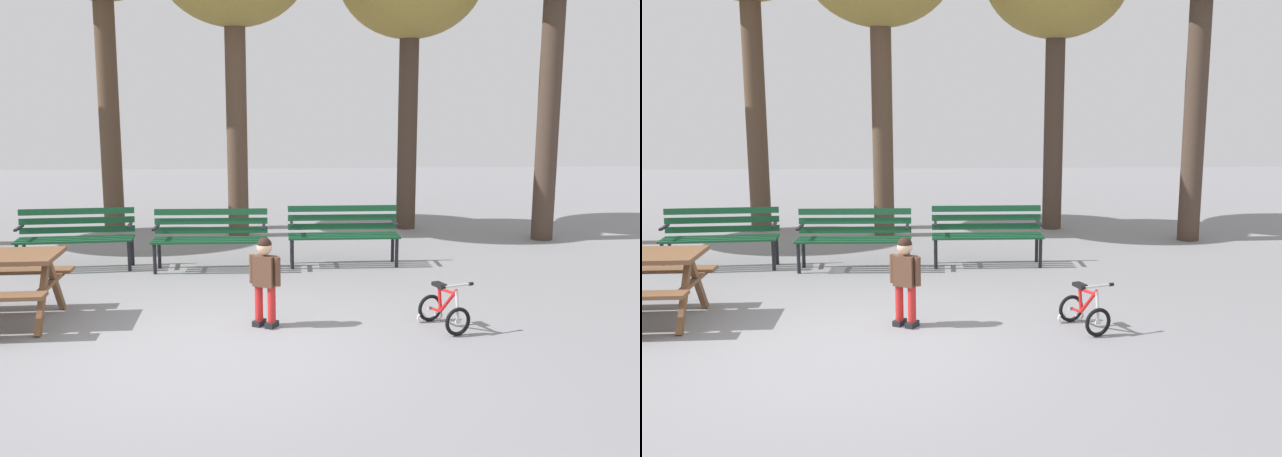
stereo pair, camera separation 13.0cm
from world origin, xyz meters
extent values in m
plane|color=gray|center=(0.00, 0.00, 0.00)|extent=(36.00, 36.00, 0.00)
cube|color=brown|center=(-1.82, 0.71, 0.36)|extent=(0.08, 0.57, 0.76)
cube|color=brown|center=(-1.83, 1.21, 0.36)|extent=(0.08, 0.57, 0.76)
cube|color=brown|center=(-1.82, 0.96, 0.42)|extent=(0.12, 1.10, 0.04)
cube|color=#144728|center=(-2.22, 3.55, 0.44)|extent=(1.60, 0.20, 0.03)
cube|color=#144728|center=(-2.21, 3.43, 0.44)|extent=(1.60, 0.20, 0.03)
cube|color=#144728|center=(-2.20, 3.31, 0.44)|extent=(1.60, 0.20, 0.03)
cube|color=#144728|center=(-2.19, 3.19, 0.44)|extent=(1.60, 0.20, 0.03)
cube|color=#144728|center=(-2.22, 3.58, 0.54)|extent=(1.60, 0.17, 0.09)
cube|color=#144728|center=(-2.22, 3.58, 0.67)|extent=(1.60, 0.17, 0.09)
cube|color=#144728|center=(-2.22, 3.58, 0.81)|extent=(1.60, 0.17, 0.09)
cylinder|color=black|center=(-1.44, 3.27, 0.22)|extent=(0.05, 0.05, 0.44)
cylinder|color=black|center=(-1.47, 3.62, 0.22)|extent=(0.05, 0.05, 0.44)
cube|color=black|center=(-1.46, 3.44, 0.62)|extent=(0.07, 0.40, 0.03)
cylinder|color=black|center=(-2.94, 3.15, 0.22)|extent=(0.05, 0.05, 0.44)
cylinder|color=black|center=(-2.96, 3.51, 0.22)|extent=(0.05, 0.05, 0.44)
cube|color=black|center=(-2.95, 3.33, 0.62)|extent=(0.07, 0.40, 0.03)
cube|color=#144728|center=(-0.30, 3.39, 0.44)|extent=(1.60, 0.10, 0.03)
cube|color=#144728|center=(-0.30, 3.27, 0.44)|extent=(1.60, 0.10, 0.03)
cube|color=#144728|center=(-0.30, 3.15, 0.44)|extent=(1.60, 0.10, 0.03)
cube|color=#144728|center=(-0.30, 3.03, 0.44)|extent=(1.60, 0.10, 0.03)
cube|color=#144728|center=(-0.30, 3.43, 0.54)|extent=(1.60, 0.07, 0.09)
cube|color=#144728|center=(-0.30, 3.43, 0.67)|extent=(1.60, 0.07, 0.09)
cube|color=#144728|center=(-0.30, 3.43, 0.81)|extent=(1.60, 0.07, 0.09)
cylinder|color=black|center=(0.45, 3.03, 0.22)|extent=(0.05, 0.05, 0.44)
cylinder|color=black|center=(0.45, 3.39, 0.22)|extent=(0.05, 0.05, 0.44)
cube|color=black|center=(0.45, 3.21, 0.62)|extent=(0.05, 0.40, 0.03)
cylinder|color=black|center=(-1.05, 3.06, 0.22)|extent=(0.05, 0.05, 0.44)
cylinder|color=black|center=(-1.05, 3.42, 0.22)|extent=(0.05, 0.05, 0.44)
cube|color=black|center=(-1.05, 3.24, 0.62)|extent=(0.05, 0.40, 0.03)
cube|color=#144728|center=(1.60, 3.58, 0.44)|extent=(1.60, 0.07, 0.03)
cube|color=#144728|center=(1.60, 3.46, 0.44)|extent=(1.60, 0.07, 0.03)
cube|color=#144728|center=(1.60, 3.34, 0.44)|extent=(1.60, 0.07, 0.03)
cube|color=#144728|center=(1.60, 3.22, 0.44)|extent=(1.60, 0.07, 0.03)
cube|color=#144728|center=(1.60, 3.62, 0.54)|extent=(1.60, 0.05, 0.09)
cube|color=#144728|center=(1.60, 3.62, 0.67)|extent=(1.60, 0.05, 0.09)
cube|color=#144728|center=(1.60, 3.62, 0.81)|extent=(1.60, 0.05, 0.09)
cylinder|color=black|center=(2.35, 3.25, 0.22)|extent=(0.05, 0.05, 0.44)
cylinder|color=black|center=(2.35, 3.61, 0.22)|extent=(0.05, 0.05, 0.44)
cube|color=black|center=(2.35, 3.43, 0.62)|extent=(0.04, 0.40, 0.03)
cylinder|color=black|center=(0.85, 3.24, 0.22)|extent=(0.05, 0.05, 0.44)
cylinder|color=black|center=(0.85, 3.60, 0.22)|extent=(0.05, 0.05, 0.44)
cube|color=black|center=(0.85, 3.42, 0.62)|extent=(0.04, 0.40, 0.03)
cylinder|color=red|center=(0.57, 0.64, 0.22)|extent=(0.09, 0.09, 0.44)
cube|color=black|center=(0.57, 0.64, 0.03)|extent=(0.16, 0.18, 0.06)
cylinder|color=red|center=(0.44, 0.71, 0.22)|extent=(0.09, 0.09, 0.44)
cube|color=black|center=(0.44, 0.71, 0.03)|extent=(0.16, 0.18, 0.06)
cube|color=brown|center=(0.51, 0.68, 0.61)|extent=(0.27, 0.23, 0.33)
sphere|color=#E0B28E|center=(0.51, 0.68, 0.86)|extent=(0.16, 0.16, 0.16)
sphere|color=black|center=(0.51, 0.68, 0.89)|extent=(0.16, 0.16, 0.16)
cylinder|color=brown|center=(0.64, 0.60, 0.62)|extent=(0.07, 0.07, 0.31)
cylinder|color=brown|center=(0.37, 0.75, 0.62)|extent=(0.07, 0.07, 0.31)
torus|color=black|center=(2.48, 0.25, 0.15)|extent=(0.30, 0.14, 0.30)
cylinder|color=silver|center=(2.48, 0.25, 0.15)|extent=(0.06, 0.05, 0.04)
torus|color=black|center=(2.30, 0.74, 0.15)|extent=(0.30, 0.14, 0.30)
cylinder|color=silver|center=(2.30, 0.74, 0.15)|extent=(0.06, 0.05, 0.04)
torus|color=white|center=(2.40, 0.78, 0.05)|extent=(0.11, 0.06, 0.11)
torus|color=white|center=(2.19, 0.70, 0.05)|extent=(0.11, 0.06, 0.11)
cylinder|color=red|center=(2.41, 0.42, 0.32)|extent=(0.14, 0.30, 0.32)
cylinder|color=red|center=(2.36, 0.57, 0.30)|extent=(0.06, 0.08, 0.27)
cylinder|color=red|center=(2.33, 0.65, 0.16)|extent=(0.10, 0.20, 0.05)
cylinder|color=silver|center=(2.47, 0.27, 0.31)|extent=(0.05, 0.08, 0.32)
cylinder|color=red|center=(2.41, 0.44, 0.42)|extent=(0.14, 0.31, 0.05)
cube|color=black|center=(2.35, 0.59, 0.45)|extent=(0.14, 0.19, 0.04)
cylinder|color=silver|center=(2.46, 0.29, 0.52)|extent=(0.33, 0.14, 0.02)
cylinder|color=black|center=(2.62, 0.35, 0.52)|extent=(0.06, 0.05, 0.04)
cylinder|color=black|center=(2.30, 0.23, 0.52)|extent=(0.06, 0.05, 0.04)
cylinder|color=brown|center=(-2.35, 6.44, 2.13)|extent=(0.37, 0.37, 4.26)
cylinder|color=brown|center=(-0.04, 5.78, 1.88)|extent=(0.36, 0.36, 3.77)
cylinder|color=#423328|center=(3.04, 6.37, 1.82)|extent=(0.35, 0.35, 3.64)
cylinder|color=#423328|center=(5.20, 5.16, 2.10)|extent=(0.36, 0.36, 4.19)
camera|label=1|loc=(0.65, -6.58, 2.39)|focal=39.71mm
camera|label=2|loc=(0.78, -6.58, 2.39)|focal=39.71mm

